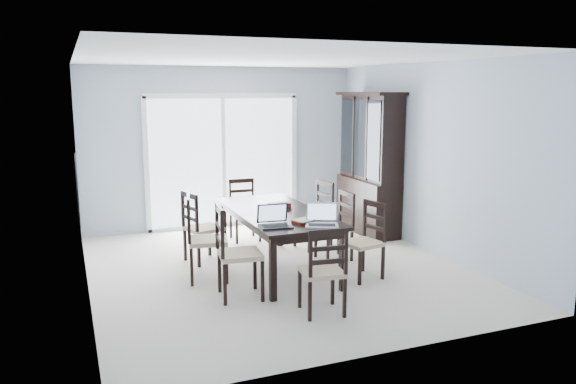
% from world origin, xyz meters
% --- Properties ---
extents(floor, '(5.00, 5.00, 0.00)m').
position_xyz_m(floor, '(0.00, 0.00, 0.00)').
color(floor, beige).
rests_on(floor, ground).
extents(ceiling, '(5.00, 5.00, 0.00)m').
position_xyz_m(ceiling, '(0.00, 0.00, 2.60)').
color(ceiling, white).
rests_on(ceiling, back_wall).
extents(back_wall, '(4.50, 0.02, 2.60)m').
position_xyz_m(back_wall, '(0.00, 2.50, 1.30)').
color(back_wall, '#A2B0C1').
rests_on(back_wall, floor).
extents(wall_left, '(0.02, 5.00, 2.60)m').
position_xyz_m(wall_left, '(-2.25, 0.00, 1.30)').
color(wall_left, '#A2B0C1').
rests_on(wall_left, floor).
extents(wall_right, '(0.02, 5.00, 2.60)m').
position_xyz_m(wall_right, '(2.25, 0.00, 1.30)').
color(wall_right, '#A2B0C1').
rests_on(wall_right, floor).
extents(balcony, '(4.50, 2.00, 0.10)m').
position_xyz_m(balcony, '(0.00, 3.50, -0.05)').
color(balcony, gray).
rests_on(balcony, ground).
extents(railing, '(4.50, 0.06, 1.10)m').
position_xyz_m(railing, '(0.00, 4.50, 0.55)').
color(railing, '#99999E').
rests_on(railing, balcony).
extents(dining_table, '(1.00, 2.20, 0.75)m').
position_xyz_m(dining_table, '(0.00, 0.00, 0.67)').
color(dining_table, black).
rests_on(dining_table, floor).
extents(china_hutch, '(0.50, 1.38, 2.20)m').
position_xyz_m(china_hutch, '(2.02, 1.25, 1.07)').
color(china_hutch, black).
rests_on(china_hutch, floor).
extents(sliding_door, '(2.52, 0.05, 2.18)m').
position_xyz_m(sliding_door, '(0.00, 2.48, 1.09)').
color(sliding_door, silver).
rests_on(sliding_door, floor).
extents(chair_left_near, '(0.51, 0.50, 1.19)m').
position_xyz_m(chair_left_near, '(-0.81, -0.75, 0.63)').
color(chair_left_near, black).
rests_on(chair_left_near, floor).
extents(chair_left_mid, '(0.53, 0.52, 1.18)m').
position_xyz_m(chair_left_mid, '(-0.99, -0.05, 0.62)').
color(chair_left_mid, black).
rests_on(chair_left_mid, floor).
extents(chair_left_far, '(0.52, 0.51, 1.09)m').
position_xyz_m(chair_left_far, '(-0.86, 0.64, 0.58)').
color(chair_left_far, black).
rests_on(chair_left_far, floor).
extents(chair_right_near, '(0.48, 0.47, 1.06)m').
position_xyz_m(chair_right_near, '(0.91, -0.68, 0.56)').
color(chair_right_near, black).
rests_on(chair_right_near, floor).
extents(chair_right_mid, '(0.42, 0.41, 1.05)m').
position_xyz_m(chair_right_mid, '(0.94, 0.12, 0.55)').
color(chair_right_mid, black).
rests_on(chair_right_mid, floor).
extents(chair_right_far, '(0.49, 0.48, 1.10)m').
position_xyz_m(chair_right_far, '(0.92, 0.74, 0.58)').
color(chair_right_far, black).
rests_on(chair_right_far, floor).
extents(chair_end_near, '(0.45, 0.46, 1.06)m').
position_xyz_m(chair_end_near, '(-0.08, -1.58, 0.56)').
color(chair_end_near, black).
rests_on(chair_end_near, floor).
extents(chair_end_far, '(0.40, 0.42, 1.05)m').
position_xyz_m(chair_end_far, '(0.05, 1.58, 0.55)').
color(chair_end_far, black).
rests_on(chair_end_far, floor).
extents(laptop_dark, '(0.37, 0.28, 0.24)m').
position_xyz_m(laptop_dark, '(-0.30, -0.77, 0.81)').
color(laptop_dark, black).
rests_on(laptop_dark, dining_table).
extents(laptop_silver, '(0.43, 0.38, 0.25)m').
position_xyz_m(laptop_silver, '(0.19, -0.93, 0.81)').
color(laptop_silver, '#BBBBBD').
rests_on(laptop_silver, dining_table).
extents(book_stack, '(0.28, 0.26, 0.04)m').
position_xyz_m(book_stack, '(0.06, -0.69, 0.77)').
color(book_stack, maroon).
rests_on(book_stack, dining_table).
extents(cell_phone, '(0.12, 0.07, 0.01)m').
position_xyz_m(cell_phone, '(0.15, -0.81, 0.76)').
color(cell_phone, black).
rests_on(cell_phone, dining_table).
extents(game_box, '(0.28, 0.15, 0.07)m').
position_xyz_m(game_box, '(0.09, 0.14, 0.78)').
color(game_box, '#480E18').
rests_on(game_box, dining_table).
extents(hot_tub, '(2.27, 2.11, 1.00)m').
position_xyz_m(hot_tub, '(-0.94, 3.61, 0.50)').
color(hot_tub, maroon).
rests_on(hot_tub, balcony).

